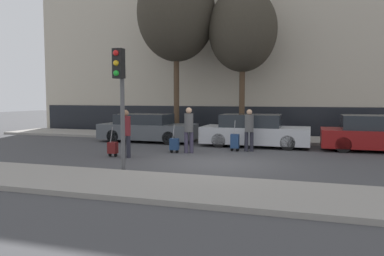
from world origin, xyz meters
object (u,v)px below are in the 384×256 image
at_px(parked_bicycle, 355,132).
at_px(bare_tree_down_street, 243,30).
at_px(pedestrian_left, 126,131).
at_px(trolley_left, 113,148).
at_px(pedestrian_right, 249,128).
at_px(parked_car_0, 147,128).
at_px(traffic_light, 120,85).
at_px(trolley_right, 235,141).
at_px(parked_car_1, 254,131).
at_px(bare_tree_near_crossing, 176,14).
at_px(parked_car_2, 376,134).
at_px(pedestrian_center, 189,127).
at_px(trolley_center, 174,144).

distance_m(parked_bicycle, bare_tree_down_street, 7.25).
relative_size(pedestrian_left, parked_bicycle, 0.94).
height_order(trolley_left, pedestrian_right, pedestrian_right).
relative_size(trolley_left, parked_bicycle, 0.60).
relative_size(parked_car_0, traffic_light, 1.32).
distance_m(trolley_right, parked_bicycle, 6.67).
bearing_deg(parked_car_1, pedestrian_right, -88.88).
relative_size(pedestrian_left, trolley_right, 1.38).
bearing_deg(bare_tree_down_street, parked_car_1, -68.69).
distance_m(parked_car_1, pedestrian_right, 1.60).
bearing_deg(pedestrian_left, pedestrian_right, 41.72).
bearing_deg(bare_tree_near_crossing, parked_car_2, -13.44).
bearing_deg(parked_bicycle, parked_car_2, -81.41).
bearing_deg(traffic_light, trolley_right, 66.96).
bearing_deg(traffic_light, bare_tree_near_crossing, 100.36).
relative_size(parked_bicycle, bare_tree_down_street, 0.24).
bearing_deg(trolley_right, parked_car_2, 18.00).
height_order(parked_car_0, bare_tree_near_crossing, bare_tree_near_crossing).
xyz_separation_m(pedestrian_center, trolley_right, (1.57, 1.00, -0.59)).
distance_m(parked_car_2, traffic_light, 10.27).
bearing_deg(trolley_left, pedestrian_center, 36.01).
height_order(trolley_center, parked_bicycle, trolley_center).
bearing_deg(parked_car_2, pedestrian_left, -152.68).
height_order(trolley_left, pedestrian_center, pedestrian_center).
distance_m(parked_car_0, pedestrian_left, 4.82).
relative_size(parked_bicycle, bare_tree_near_crossing, 0.20).
distance_m(parked_car_2, trolley_left, 10.12).
distance_m(trolley_left, bare_tree_near_crossing, 8.90).
distance_m(pedestrian_right, parked_bicycle, 6.21).
xyz_separation_m(pedestrian_right, trolley_right, (-0.53, -0.14, -0.54)).
xyz_separation_m(parked_car_2, pedestrian_left, (-8.57, -4.43, 0.29)).
xyz_separation_m(pedestrian_center, traffic_light, (-0.62, -4.14, 1.46)).
height_order(pedestrian_left, parked_bicycle, pedestrian_left).
bearing_deg(pedestrian_right, bare_tree_down_street, 89.55).
xyz_separation_m(parked_car_0, parked_car_1, (5.12, -0.20, 0.02)).
bearing_deg(pedestrian_right, pedestrian_center, -165.93).
distance_m(parked_car_0, trolley_center, 3.99).
relative_size(parked_car_1, traffic_light, 1.33).
distance_m(pedestrian_left, parked_bicycle, 10.95).
height_order(trolley_center, pedestrian_right, pedestrian_right).
relative_size(pedestrian_left, bare_tree_down_street, 0.23).
height_order(pedestrian_left, traffic_light, traffic_light).
xyz_separation_m(parked_car_0, traffic_light, (2.43, -7.05, 1.82)).
xyz_separation_m(trolley_right, parked_bicycle, (4.82, 4.61, 0.10)).
bearing_deg(parked_car_2, trolley_left, -154.35).
distance_m(parked_bicycle, bare_tree_near_crossing, 10.47).
bearing_deg(trolley_right, parked_car_1, 73.68).
bearing_deg(pedestrian_right, parked_car_1, 76.68).
height_order(pedestrian_right, traffic_light, traffic_light).
bearing_deg(parked_bicycle, pedestrian_left, -137.97).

